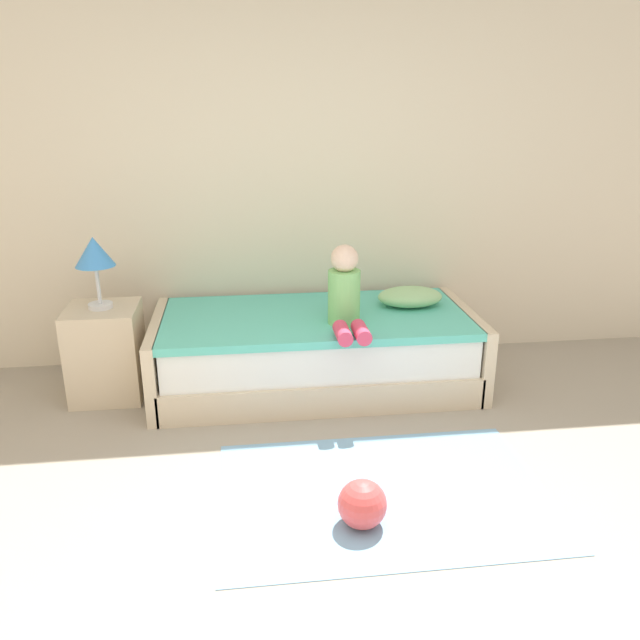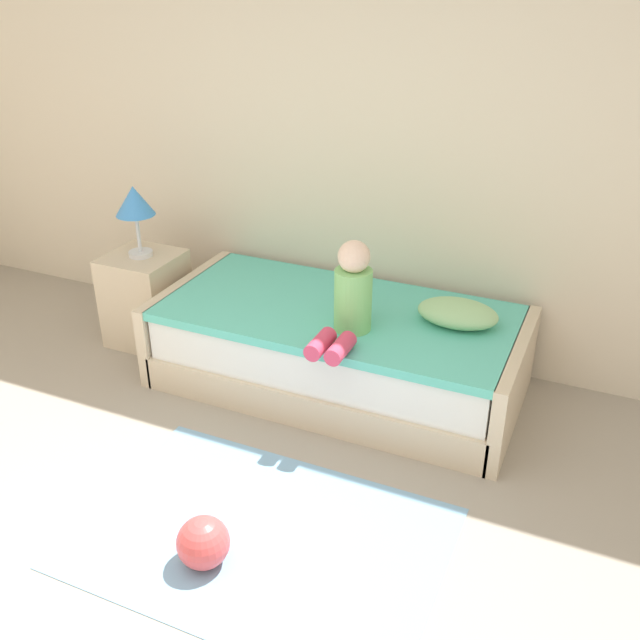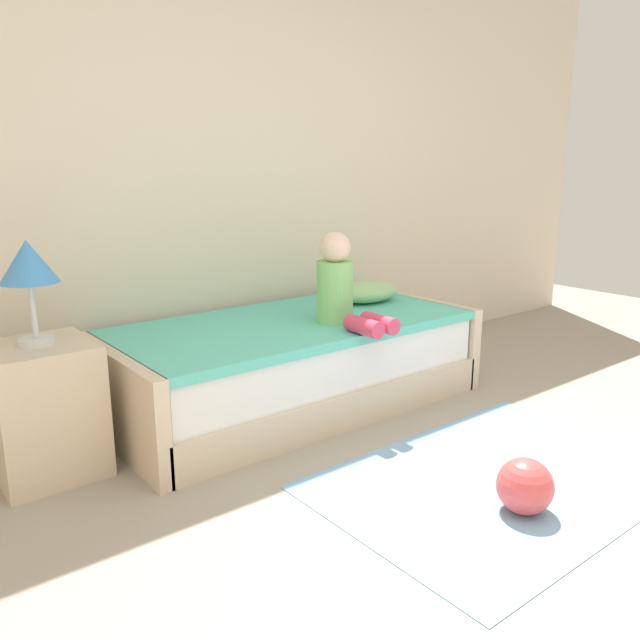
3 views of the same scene
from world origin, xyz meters
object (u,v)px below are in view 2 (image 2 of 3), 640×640
object	(u,v)px
nightstand	(146,299)
toy_ball	(203,542)
bed	(337,348)
table_lamp	(135,204)
child_figure	(350,298)
pillow	(458,313)

from	to	relation	value
nightstand	toy_ball	bearing A→B (deg)	-47.86
bed	toy_ball	bearing A→B (deg)	-88.79
nightstand	toy_ball	size ratio (longest dim) A/B	2.65
table_lamp	nightstand	bearing A→B (deg)	0.00
bed	child_figure	bearing A→B (deg)	-55.08
pillow	toy_ball	size ratio (longest dim) A/B	1.95
table_lamp	toy_ball	xyz separation A→B (m)	(1.38, -1.53, -0.82)
table_lamp	child_figure	size ratio (longest dim) A/B	0.88
table_lamp	pillow	xyz separation A→B (m)	(2.01, 0.09, -0.37)
bed	nightstand	size ratio (longest dim) A/B	3.52
bed	pillow	xyz separation A→B (m)	(0.66, 0.10, 0.32)
toy_ball	bed	bearing A→B (deg)	91.21
table_lamp	toy_ball	bearing A→B (deg)	-47.86
child_figure	table_lamp	bearing A→B (deg)	171.13
bed	pillow	distance (m)	0.74
pillow	bed	bearing A→B (deg)	-171.38
bed	toy_ball	world-z (taller)	bed
table_lamp	child_figure	bearing A→B (deg)	-8.87
bed	toy_ball	xyz separation A→B (m)	(0.03, -1.52, -0.13)
bed	child_figure	world-z (taller)	child_figure
table_lamp	pillow	size ratio (longest dim) A/B	1.02
table_lamp	pillow	distance (m)	2.05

